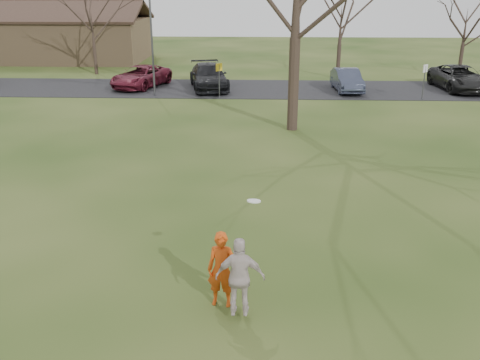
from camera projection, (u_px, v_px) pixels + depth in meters
The scene contains 13 objects.
ground at pixel (232, 312), 11.29m from camera, with size 120.00×120.00×0.00m, color #1E380F.
parking_strip at pixel (254, 89), 34.68m from camera, with size 62.00×6.50×0.04m, color black.
player_defender at pixel (222, 270), 11.28m from camera, with size 0.62×0.41×1.70m, color #C44310.
car_2 at pixel (141, 76), 34.94m from camera, with size 2.29×4.97×1.38m, color maroon.
car_3 at pixel (209, 76), 34.41m from camera, with size 2.18×5.37×1.56m, color black.
car_5 at pixel (347, 80), 33.65m from camera, with size 1.46×4.20×1.38m, color #32384C.
car_6 at pixel (460, 78), 34.01m from camera, with size 2.52×5.46×1.52m, color black.
catching_play at pixel (240, 277), 10.70m from camera, with size 1.01×0.55×2.48m.
building at pixel (30, 38), 46.97m from camera, with size 20.60×8.50×5.14m.
lamp_post at pixel (151, 29), 31.20m from camera, with size 0.34×0.34×6.27m.
sign_yellow at pixel (219, 74), 31.45m from camera, with size 0.35×0.35×2.08m.
sign_white at pixel (425, 75), 30.97m from camera, with size 0.35×0.35×2.08m.
small_tree_row at pixel (317, 22), 37.89m from camera, with size 55.00×5.90×8.50m.
Camera 1 is at (0.58, -9.58, 6.57)m, focal length 39.87 mm.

